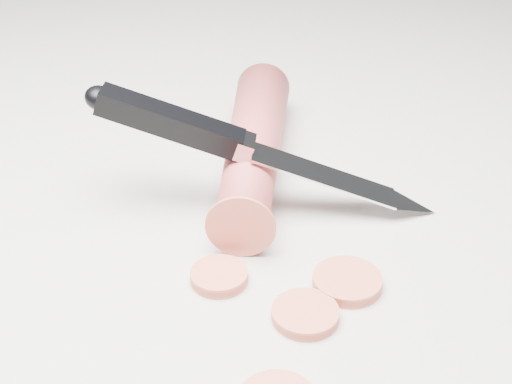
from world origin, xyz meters
name	(u,v)px	position (x,y,z in m)	size (l,w,h in m)	color
ground	(258,263)	(0.00, 0.00, 0.00)	(2.40, 2.40, 0.00)	beige
carrot	(254,146)	(0.04, 0.10, 0.02)	(0.04, 0.04, 0.19)	#B9393A
carrot_slice_0	(305,314)	(0.00, -0.05, 0.00)	(0.04, 0.04, 0.01)	#DD5C43
carrot_slice_1	(219,276)	(-0.03, -0.01, 0.00)	(0.03, 0.03, 0.01)	#DD5C43
carrot_slice_3	(347,281)	(0.04, -0.04, 0.00)	(0.04, 0.04, 0.01)	#DD5C43
kitchen_knife	(265,149)	(0.03, 0.06, 0.04)	(0.21, 0.13, 0.08)	silver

